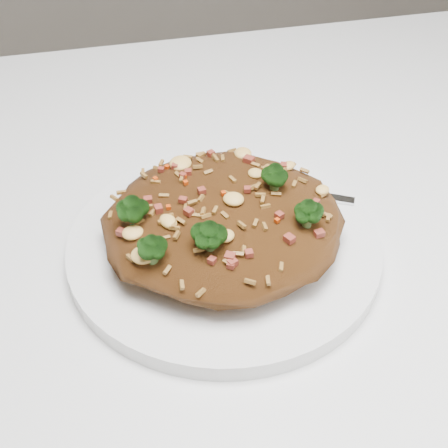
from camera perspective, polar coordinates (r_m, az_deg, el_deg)
The scene contains 4 objects.
dining_table at distance 0.55m, azimuth -4.65°, elevation -11.04°, with size 1.20×0.80×0.75m.
plate at distance 0.49m, azimuth 0.00°, elevation -1.95°, with size 0.24×0.24×0.01m, color white.
fried_rice at distance 0.46m, azimuth -0.02°, elevation 0.95°, with size 0.18×0.17×0.06m.
fork at distance 0.53m, azimuth 3.98°, elevation 3.36°, with size 0.15×0.09×0.00m.
Camera 1 is at (-0.03, -0.33, 1.09)m, focal length 50.00 mm.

